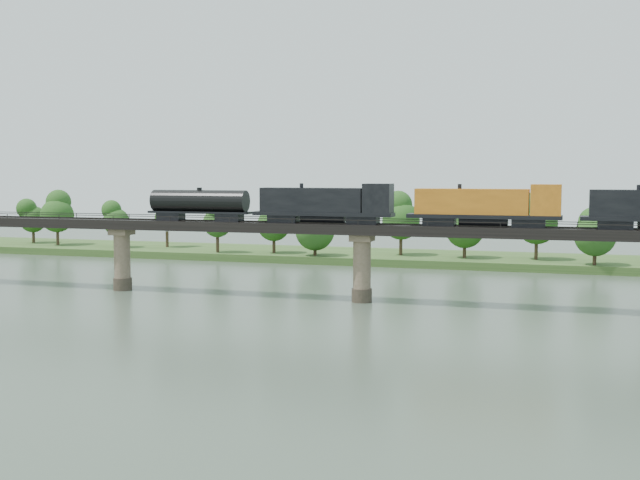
% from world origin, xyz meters
% --- Properties ---
extents(ground, '(400.00, 400.00, 0.00)m').
position_xyz_m(ground, '(0.00, 0.00, 0.00)').
color(ground, '#374637').
rests_on(ground, ground).
extents(far_bank, '(300.00, 24.00, 1.60)m').
position_xyz_m(far_bank, '(0.00, 85.00, 0.80)').
color(far_bank, '#325220').
rests_on(far_bank, ground).
extents(bridge, '(236.00, 30.00, 11.50)m').
position_xyz_m(bridge, '(0.00, 30.00, 5.46)').
color(bridge, '#473A2D').
rests_on(bridge, ground).
extents(bridge_superstructure, '(220.00, 4.90, 0.75)m').
position_xyz_m(bridge_superstructure, '(0.00, 30.00, 11.79)').
color(bridge_superstructure, black).
rests_on(bridge_superstructure, bridge).
extents(far_treeline, '(289.06, 17.54, 13.60)m').
position_xyz_m(far_treeline, '(-8.21, 80.52, 8.83)').
color(far_treeline, '#382619').
rests_on(far_treeline, far_bank).
extents(freight_train, '(85.97, 3.35, 5.92)m').
position_xyz_m(freight_train, '(9.82, 30.00, 14.33)').
color(freight_train, black).
rests_on(freight_train, bridge).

